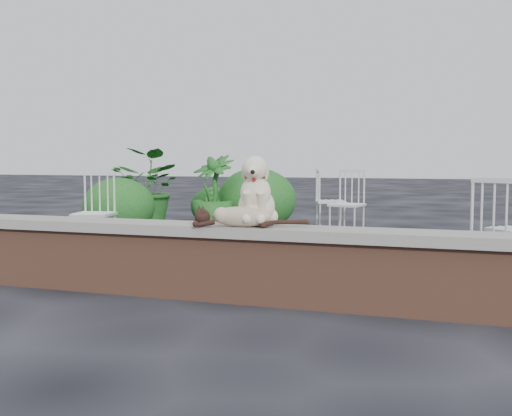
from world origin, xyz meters
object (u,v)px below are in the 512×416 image
(chair_c, at_px, (504,235))
(chair_b, at_px, (347,204))
(dog, at_px, (257,190))
(cat, at_px, (240,215))
(chair_a, at_px, (94,213))
(potted_plant_b, at_px, (213,193))
(chair_e, at_px, (331,200))
(potted_plant_a, at_px, (151,188))

(chair_c, xyz_separation_m, chair_b, (-1.77, 3.03, 0.00))
(dog, xyz_separation_m, cat, (-0.08, -0.15, -0.18))
(dog, height_order, cat, dog)
(cat, bearing_deg, chair_b, 76.35)
(cat, distance_m, chair_b, 4.03)
(chair_b, distance_m, chair_a, 3.44)
(potted_plant_b, bearing_deg, chair_e, 15.45)
(chair_e, xyz_separation_m, chair_a, (-2.22, -2.84, 0.00))
(chair_e, bearing_deg, potted_plant_b, 86.44)
(dog, relative_size, chair_c, 0.57)
(cat, distance_m, chair_c, 2.16)
(cat, bearing_deg, chair_c, 15.68)
(chair_b, bearing_deg, dog, -79.22)
(dog, relative_size, potted_plant_b, 0.47)
(dog, xyz_separation_m, chair_b, (0.06, 3.87, -0.38))
(chair_e, bearing_deg, chair_c, -168.51)
(potted_plant_a, bearing_deg, chair_e, 5.22)
(dog, bearing_deg, cat, -129.70)
(dog, distance_m, chair_a, 2.97)
(dog, height_order, chair_e, dog)
(dog, height_order, potted_plant_b, potted_plant_b)
(chair_a, bearing_deg, potted_plant_a, 92.21)
(cat, xyz_separation_m, chair_b, (0.14, 4.02, -0.20))
(chair_c, relative_size, potted_plant_b, 0.82)
(cat, xyz_separation_m, chair_a, (-2.41, 1.72, -0.20))
(dog, bearing_deg, chair_e, 81.90)
(chair_c, bearing_deg, dog, 53.28)
(chair_e, relative_size, chair_a, 1.00)
(dog, distance_m, cat, 0.25)
(chair_a, xyz_separation_m, potted_plant_a, (-0.65, 2.58, 0.16))
(chair_e, bearing_deg, chair_b, -167.32)
(chair_e, relative_size, potted_plant_b, 0.82)
(chair_b, bearing_deg, chair_c, -48.02)
(cat, relative_size, potted_plant_b, 0.88)
(dog, relative_size, chair_a, 0.57)
(cat, distance_m, chair_e, 4.57)
(chair_b, bearing_deg, cat, -80.32)
(potted_plant_b, bearing_deg, potted_plant_a, 169.90)
(chair_a, relative_size, potted_plant_a, 0.75)
(chair_b, bearing_deg, chair_a, -126.30)
(dog, relative_size, chair_b, 0.57)
(chair_c, relative_size, potted_plant_a, 0.75)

